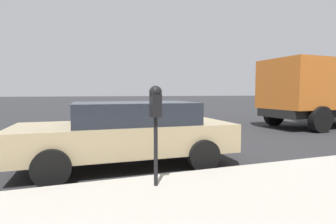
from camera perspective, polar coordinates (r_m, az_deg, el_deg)
The scene contains 3 objects.
ground_plane at distance 6.79m, azimuth -6.09°, elevation -9.10°, with size 220.00×220.00×0.00m, color #2B2B2D.
parking_meter at distance 3.90m, azimuth -2.73°, elevation 0.53°, with size 0.21×0.19×1.51m.
car_tan at distance 5.68m, azimuth -8.62°, elevation -4.21°, with size 2.11×4.52×1.36m.
Camera 1 is at (-6.44, 1.50, 1.56)m, focal length 28.00 mm.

